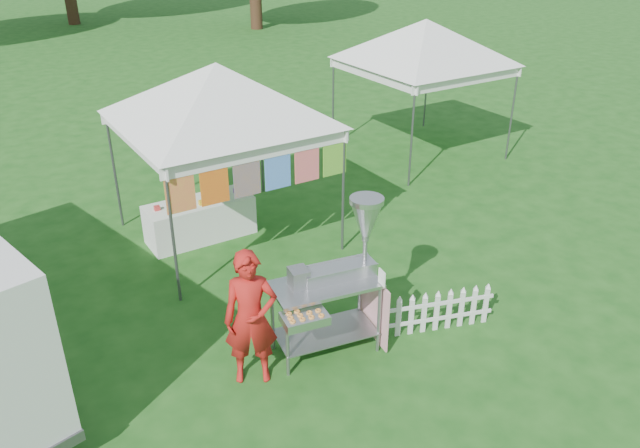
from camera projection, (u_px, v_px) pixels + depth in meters
ground at (341, 342)px, 8.18m from camera, size 120.00×120.00×0.00m
canopy_main at (216, 63)px, 9.46m from camera, size 4.24×4.24×3.45m
canopy_right at (427, 19)px, 13.21m from camera, size 4.24×4.24×3.45m
donut_cart at (342, 267)px, 7.58m from camera, size 1.58×0.98×2.03m
vendor at (251, 318)px, 7.19m from camera, size 0.74×0.64×1.72m
picket_fence at (437, 312)px, 8.29m from camera, size 1.55×0.52×0.56m
display_table at (200, 220)px, 10.64m from camera, size 1.80×0.70×0.68m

